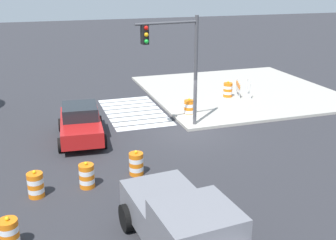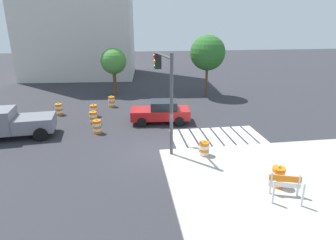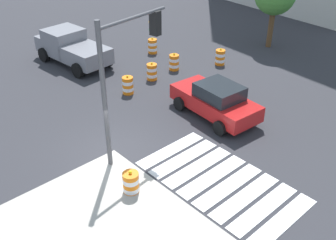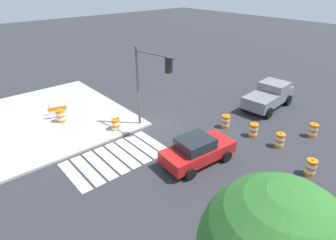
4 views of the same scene
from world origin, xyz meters
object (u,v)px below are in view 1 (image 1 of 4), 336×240
at_px(traffic_barrel_near_corner, 9,234).
at_px(traffic_barrel_median_far, 36,185).
at_px(traffic_barrel_median_near, 136,164).
at_px(traffic_barrel_on_sidewalk, 228,90).
at_px(sports_car, 81,123).
at_px(traffic_light_pole, 176,53).
at_px(pickup_truck, 186,230).
at_px(traffic_barrel_crosswalk_end, 87,176).
at_px(traffic_barrel_lane_center, 189,108).
at_px(construction_barricade, 240,87).

xyz_separation_m(traffic_barrel_near_corner, traffic_barrel_median_far, (2.81, -0.78, 0.00)).
bearing_deg(traffic_barrel_near_corner, traffic_barrel_median_near, -53.34).
bearing_deg(traffic_barrel_on_sidewalk, traffic_barrel_median_far, 127.44).
height_order(traffic_barrel_median_far, traffic_barrel_on_sidewalk, traffic_barrel_on_sidewalk).
height_order(sports_car, traffic_light_pole, traffic_light_pole).
xyz_separation_m(pickup_truck, traffic_barrel_crosswalk_end, (5.07, 1.98, -0.52)).
distance_m(traffic_barrel_crosswalk_end, traffic_barrel_lane_center, 9.27).
height_order(traffic_barrel_median_far, construction_barricade, construction_barricade).
bearing_deg(pickup_truck, traffic_barrel_lane_center, -21.43).
relative_size(sports_car, traffic_barrel_on_sidewalk, 4.35).
height_order(construction_barricade, traffic_light_pole, traffic_light_pole).
bearing_deg(traffic_barrel_near_corner, sports_car, -20.69).
bearing_deg(traffic_barrel_lane_center, sports_car, 104.85).
xyz_separation_m(sports_car, traffic_barrel_crosswalk_end, (-4.94, 0.40, -0.36)).
bearing_deg(sports_car, traffic_barrel_near_corner, 159.31).
height_order(traffic_barrel_crosswalk_end, traffic_barrel_median_near, same).
height_order(traffic_barrel_near_corner, traffic_barrel_median_near, same).
relative_size(sports_car, traffic_barrel_median_near, 4.35).
bearing_deg(traffic_barrel_crosswalk_end, construction_barricade, -51.00).
bearing_deg(traffic_light_pole, sports_car, 86.20).
height_order(traffic_barrel_median_near, traffic_barrel_lane_center, same).
height_order(traffic_barrel_crosswalk_end, traffic_barrel_lane_center, same).
bearing_deg(traffic_barrel_median_near, traffic_barrel_median_far, 98.72).
relative_size(traffic_barrel_median_near, traffic_barrel_on_sidewalk, 1.00).
bearing_deg(traffic_barrel_near_corner, traffic_barrel_lane_center, -43.78).
height_order(pickup_truck, traffic_light_pole, traffic_light_pole).
bearing_deg(sports_car, traffic_barrel_crosswalk_end, 175.36).
distance_m(traffic_barrel_median_near, traffic_barrel_median_far, 3.82).
xyz_separation_m(traffic_barrel_near_corner, construction_barricade, (11.80, -13.50, 0.27)).
relative_size(pickup_truck, traffic_light_pole, 0.96).
height_order(pickup_truck, traffic_barrel_on_sidewalk, pickup_truck).
height_order(traffic_barrel_near_corner, traffic_light_pole, traffic_light_pole).
xyz_separation_m(traffic_barrel_median_near, construction_barricade, (8.40, -8.94, 0.27)).
distance_m(traffic_barrel_median_near, traffic_light_pole, 6.24).
distance_m(traffic_barrel_lane_center, traffic_light_pole, 4.24).
bearing_deg(traffic_barrel_median_near, traffic_barrel_crosswalk_end, 102.44).
bearing_deg(construction_barricade, traffic_barrel_median_far, 125.24).
xyz_separation_m(traffic_barrel_crosswalk_end, traffic_barrel_on_sidewalk, (8.97, -10.10, 0.15)).
relative_size(traffic_barrel_median_near, construction_barricade, 0.72).
bearing_deg(traffic_barrel_on_sidewalk, traffic_barrel_lane_center, 124.02).
bearing_deg(traffic_barrel_near_corner, pickup_truck, -114.85).
relative_size(traffic_barrel_near_corner, traffic_light_pole, 0.19).
bearing_deg(traffic_barrel_near_corner, traffic_barrel_on_sidewalk, -46.76).
distance_m(traffic_barrel_median_far, traffic_light_pole, 9.03).
height_order(traffic_barrel_near_corner, traffic_barrel_crosswalk_end, same).
distance_m(traffic_barrel_crosswalk_end, traffic_barrel_on_sidewalk, 13.51).
bearing_deg(traffic_barrel_median_far, traffic_barrel_on_sidewalk, -52.56).
height_order(traffic_barrel_near_corner, traffic_barrel_median_far, same).
distance_m(traffic_barrel_near_corner, traffic_barrel_median_far, 2.92).
distance_m(pickup_truck, traffic_barrel_median_near, 5.53).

